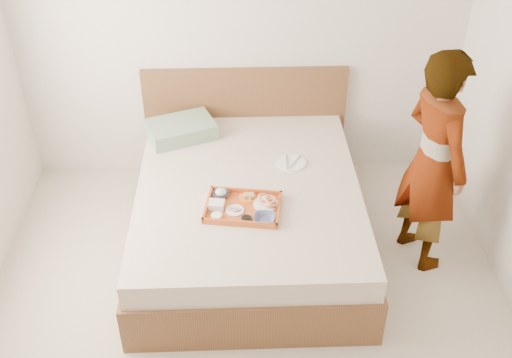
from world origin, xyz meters
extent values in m
cube|color=beige|center=(0.00, 0.00, 0.00)|extent=(3.50, 4.00, 0.01)
cube|color=silver|center=(0.00, 2.00, 1.30)|extent=(3.50, 0.01, 2.60)
cube|color=brown|center=(0.03, 1.00, 0.27)|extent=(1.65, 2.00, 0.53)
cube|color=brown|center=(0.03, 1.97, 0.47)|extent=(1.65, 0.06, 0.95)
cube|color=gray|center=(-0.48, 1.66, 0.59)|extent=(0.59, 0.50, 0.12)
cube|color=#B95B25|center=(-0.02, 0.72, 0.55)|extent=(0.54, 0.43, 0.04)
cylinder|color=white|center=(0.14, 0.75, 0.55)|extent=(0.19, 0.19, 0.01)
imported|color=#151E40|center=(0.12, 0.59, 0.56)|extent=(0.16, 0.16, 0.03)
cylinder|color=black|center=(0.00, 0.59, 0.56)|extent=(0.08, 0.08, 0.03)
cylinder|color=white|center=(-0.07, 0.69, 0.55)|extent=(0.14, 0.14, 0.01)
cylinder|color=orange|center=(0.02, 0.83, 0.55)|extent=(0.14, 0.14, 0.01)
imported|color=#151E40|center=(-0.16, 0.86, 0.56)|extent=(0.12, 0.12, 0.03)
cube|color=silver|center=(-0.19, 0.74, 0.57)|extent=(0.11, 0.10, 0.04)
cylinder|color=white|center=(-0.19, 0.63, 0.56)|extent=(0.08, 0.08, 0.03)
cylinder|color=white|center=(0.35, 1.25, 0.54)|extent=(0.28, 0.28, 0.01)
imported|color=beige|center=(1.24, 0.84, 0.80)|extent=(0.56, 0.68, 1.60)
camera|label=1|loc=(-0.05, -2.46, 3.08)|focal=43.13mm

